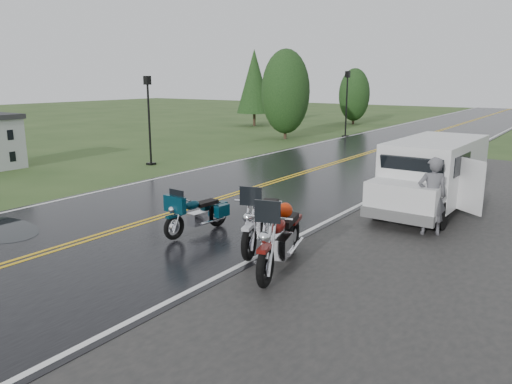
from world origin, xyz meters
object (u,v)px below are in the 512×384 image
van_white (380,182)px  person_at_van (432,197)px  motorcycle_teal (174,218)px  motorcycle_silver (249,228)px  motorcycle_red (265,250)px  lamp_post_near_left (149,121)px  lamp_post_far_left (347,104)px

van_white → person_at_van: van_white is taller
motorcycle_teal → motorcycle_silver: 2.14m
motorcycle_red → van_white: 5.32m
motorcycle_teal → person_at_van: person_at_van is taller
lamp_post_near_left → lamp_post_far_left: bearing=80.4°
person_at_van → lamp_post_near_left: (-12.57, 3.20, 0.95)m
motorcycle_red → motorcycle_silver: 1.34m
motorcycle_teal → van_white: (3.09, 4.30, 0.43)m
motorcycle_red → lamp_post_far_left: 23.87m
motorcycle_teal → person_at_van: bearing=44.0°
motorcycle_silver → person_at_van: 4.56m
motorcycle_teal → person_at_van: size_ratio=1.06×
motorcycle_red → motorcycle_teal: bearing=145.6°
van_white → motorcycle_teal: bearing=-124.4°
motorcycle_red → lamp_post_far_left: lamp_post_far_left is taller
motorcycle_red → person_at_van: 4.98m
motorcycle_red → person_at_van: size_ratio=1.38×
motorcycle_silver → lamp_post_near_left: (-10.15, 7.07, 1.14)m
person_at_van → lamp_post_far_left: lamp_post_far_left is taller
motorcycle_silver → lamp_post_near_left: lamp_post_near_left is taller
van_white → lamp_post_near_left: 11.45m
person_at_van → lamp_post_far_left: (-10.16, 17.41, 1.12)m
motorcycle_red → van_white: bearing=73.9°
motorcycle_red → person_at_van: bearing=57.0°
van_white → lamp_post_far_left: bearing=118.7°
motorcycle_teal → lamp_post_near_left: size_ratio=0.52×
motorcycle_teal → motorcycle_silver: (2.14, -0.12, 0.15)m
motorcycle_silver → person_at_van: (2.42, 3.87, 0.19)m
motorcycle_teal → motorcycle_silver: size_ratio=0.79×
motorcycle_silver → person_at_van: bearing=40.7°
motorcycle_silver → van_white: (0.96, 4.41, 0.28)m
motorcycle_teal → motorcycle_silver: motorcycle_silver is taller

